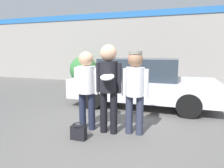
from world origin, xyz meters
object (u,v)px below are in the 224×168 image
parked_car_near (142,82)px  person_middle_with_frisbee (109,80)px  handbag (79,132)px  person_right (135,85)px  shrub (84,70)px  person_left (86,83)px

parked_car_near → person_middle_with_frisbee: bearing=-96.3°
person_middle_with_frisbee → handbag: 1.17m
person_middle_with_frisbee → parked_car_near: 2.43m
person_right → shrub: size_ratio=1.16×
parked_car_near → person_right: bearing=-83.6°
person_middle_with_frisbee → person_right: size_ratio=1.07×
person_left → shrub: (-2.92, 5.77, -0.29)m
parked_car_near → handbag: size_ratio=13.90×
parked_car_near → person_left: bearing=-108.6°
person_middle_with_frisbee → parked_car_near: bearing=83.7°
handbag → parked_car_near: bearing=76.2°
parked_car_near → handbag: bearing=-103.8°
person_right → parked_car_near: 2.31m
person_middle_with_frisbee → person_left: bearing=173.7°
person_middle_with_frisbee → person_right: (0.52, 0.11, -0.08)m
person_right → shrub: (-3.96, 5.72, -0.30)m
shrub → handbag: bearing=-64.7°
shrub → handbag: (2.99, -6.33, -0.58)m
shrub → handbag: 7.02m
person_left → person_right: size_ratio=1.00×
person_middle_with_frisbee → handbag: (-0.45, -0.50, -0.96)m
person_left → shrub: size_ratio=1.16×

